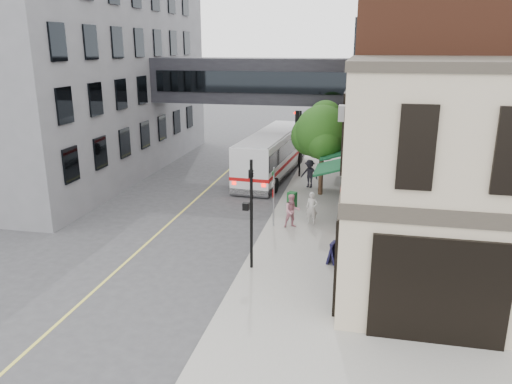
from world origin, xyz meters
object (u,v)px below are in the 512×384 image
at_px(pedestrian_b, 292,211).
at_px(sandwich_board, 333,253).
at_px(pedestrian_c, 310,174).
at_px(newspaper_box, 292,200).
at_px(pedestrian_a, 312,208).
at_px(bus, 272,152).

xyz_separation_m(pedestrian_b, sandwich_board, (2.27, -3.89, -0.38)).
relative_size(pedestrian_c, newspaper_box, 1.99).
relative_size(pedestrian_b, pedestrian_c, 0.95).
bearing_deg(pedestrian_a, pedestrian_c, 99.68).
bearing_deg(bus, newspaper_box, -71.17).
bearing_deg(pedestrian_b, pedestrian_c, 65.63).
bearing_deg(sandwich_board, pedestrian_a, 122.13).
bearing_deg(pedestrian_b, newspaper_box, 74.09).
bearing_deg(bus, pedestrian_a, -68.35).
height_order(pedestrian_c, newspaper_box, pedestrian_c).
bearing_deg(pedestrian_b, sandwich_board, -83.79).
relative_size(pedestrian_a, newspaper_box, 1.84).
bearing_deg(newspaper_box, bus, 128.13).
bearing_deg(pedestrian_c, sandwich_board, -59.58).
bearing_deg(sandwich_board, pedestrian_c, 116.73).
relative_size(pedestrian_a, pedestrian_c, 0.92).
distance_m(pedestrian_b, pedestrian_c, 7.40).
xyz_separation_m(newspaper_box, sandwich_board, (2.70, -6.94, 0.02)).
bearing_deg(pedestrian_c, pedestrian_b, -71.06).
relative_size(pedestrian_a, sandwich_board, 1.76).
bearing_deg(pedestrian_c, pedestrian_a, -63.42).
distance_m(pedestrian_a, pedestrian_c, 6.74).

